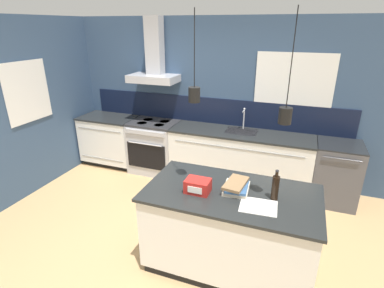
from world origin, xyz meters
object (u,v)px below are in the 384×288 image
object	(u,v)px
bottle_on_island	(275,187)
book_stack	(236,186)
red_supply_box	(198,186)
dishwasher	(335,173)
oven_range	(154,147)

from	to	relation	value
bottle_on_island	book_stack	distance (m)	0.39
bottle_on_island	red_supply_box	size ratio (longest dim) A/B	1.26
dishwasher	red_supply_box	bearing A→B (deg)	-127.40
oven_range	bottle_on_island	bearing A→B (deg)	-38.88
bottle_on_island	book_stack	size ratio (longest dim) A/B	0.87
oven_range	book_stack	xyz separation A→B (m)	(1.83, -1.75, 0.50)
oven_range	red_supply_box	xyz separation A→B (m)	(1.48, -1.91, 0.52)
bottle_on_island	book_stack	xyz separation A→B (m)	(-0.38, 0.03, -0.08)
book_stack	red_supply_box	xyz separation A→B (m)	(-0.36, -0.16, 0.02)
dishwasher	red_supply_box	size ratio (longest dim) A/B	3.74
red_supply_box	oven_range	bearing A→B (deg)	127.76
oven_range	red_supply_box	distance (m)	2.47
bottle_on_island	red_supply_box	distance (m)	0.74
dishwasher	book_stack	world-z (taller)	book_stack
oven_range	red_supply_box	size ratio (longest dim) A/B	3.74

